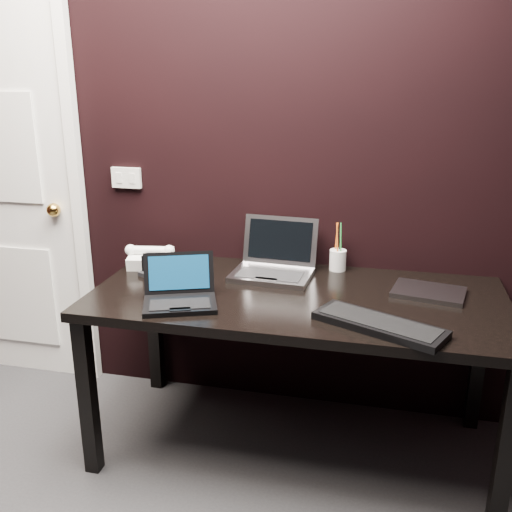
% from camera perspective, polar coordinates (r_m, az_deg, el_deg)
% --- Properties ---
extents(wall_back, '(4.00, 0.00, 4.00)m').
position_cam_1_polar(wall_back, '(2.67, -0.69, 11.15)').
color(wall_back, black).
rests_on(wall_back, ground).
extents(wall_switch, '(0.15, 0.02, 0.10)m').
position_cam_1_polar(wall_switch, '(2.90, -12.84, 7.64)').
color(wall_switch, silver).
rests_on(wall_switch, wall_back).
extents(desk, '(1.70, 0.80, 0.74)m').
position_cam_1_polar(desk, '(2.40, 4.08, -5.52)').
color(desk, black).
rests_on(desk, ground).
extents(netbook, '(0.35, 0.33, 0.18)m').
position_cam_1_polar(netbook, '(2.28, -7.64, -3.87)').
color(netbook, black).
rests_on(netbook, desk).
extents(silver_laptop, '(0.37, 0.33, 0.24)m').
position_cam_1_polar(silver_laptop, '(2.57, 1.80, -0.92)').
color(silver_laptop, '#A4A4A9').
rests_on(silver_laptop, desk).
extents(ext_keyboard, '(0.50, 0.34, 0.03)m').
position_cam_1_polar(ext_keyboard, '(2.10, 12.21, -6.69)').
color(ext_keyboard, black).
rests_on(ext_keyboard, desk).
extents(closed_laptop, '(0.32, 0.26, 0.02)m').
position_cam_1_polar(closed_laptop, '(2.46, 16.88, -3.47)').
color(closed_laptop, gray).
rests_on(closed_laptop, desk).
extents(desk_phone, '(0.24, 0.21, 0.12)m').
position_cam_1_polar(desk_phone, '(2.73, -10.48, -0.15)').
color(desk_phone, white).
rests_on(desk_phone, desk).
extents(mobile_phone, '(0.06, 0.06, 0.09)m').
position_cam_1_polar(mobile_phone, '(2.61, -10.94, -1.23)').
color(mobile_phone, black).
rests_on(mobile_phone, desk).
extents(pen_cup, '(0.08, 0.08, 0.23)m').
position_cam_1_polar(pen_cup, '(2.66, 8.19, -0.31)').
color(pen_cup, silver).
rests_on(pen_cup, desk).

